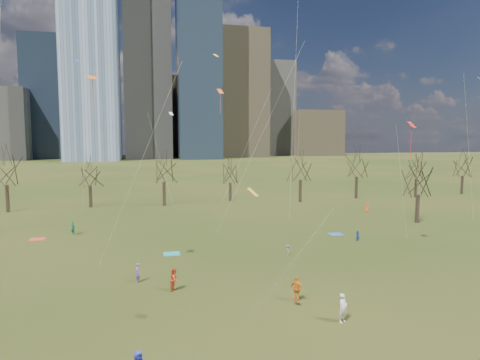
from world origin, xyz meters
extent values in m
plane|color=black|center=(0.00, 0.00, 0.00)|extent=(500.00, 500.00, 0.00)
cube|color=slate|center=(-35.00, 190.00, 59.00)|extent=(26.00, 26.00, 118.00)
cube|color=slate|center=(-8.00, 205.00, 47.50)|extent=(24.00, 24.00, 95.00)
cube|color=#384C66|center=(18.00, 195.00, 52.50)|extent=(22.00, 22.00, 105.00)
cube|color=#726347|center=(45.00, 215.00, 36.00)|extent=(28.00, 28.00, 72.00)
cube|color=#384C66|center=(-60.00, 220.00, 32.50)|extent=(25.00, 25.00, 65.00)
cube|color=slate|center=(70.00, 230.00, 29.00)|extent=(22.00, 22.00, 58.00)
cube|color=#726347|center=(5.00, 240.00, 24.00)|extent=(30.00, 30.00, 48.00)
cube|color=#726347|center=(95.00, 225.00, 14.00)|extent=(30.00, 28.00, 28.00)
cylinder|color=black|center=(-31.00, 39.00, 2.14)|extent=(0.55, 0.55, 4.28)
cylinder|color=black|center=(-19.00, 41.00, 1.80)|extent=(0.52, 0.52, 3.60)
cylinder|color=black|center=(-7.00, 40.00, 2.02)|extent=(0.54, 0.54, 4.05)
cylinder|color=black|center=(5.00, 43.00, 1.69)|extent=(0.51, 0.51, 3.38)
cylinder|color=black|center=(17.00, 39.00, 1.98)|extent=(0.54, 0.54, 3.96)
cylinder|color=black|center=(29.00, 41.00, 2.07)|extent=(0.54, 0.54, 4.14)
cylinder|color=black|center=(41.00, 40.00, 1.75)|extent=(0.52, 0.52, 3.51)
cylinder|color=black|center=(53.00, 42.00, 1.87)|extent=(0.53, 0.53, 3.74)
cylinder|color=black|center=(26.00, 18.00, 1.91)|extent=(0.53, 0.53, 3.83)
cube|color=teal|center=(-7.56, 9.38, 0.01)|extent=(1.60, 1.50, 0.03)
cube|color=blue|center=(12.20, 13.88, 0.01)|extent=(1.60, 1.50, 0.03)
cube|color=red|center=(-22.20, 18.83, 0.01)|extent=(1.60, 1.50, 0.03)
imported|color=white|center=(2.04, -8.86, 0.92)|extent=(0.80, 0.71, 1.83)
imported|color=#C43C1C|center=(-7.95, -1.01, 0.88)|extent=(0.97, 1.06, 1.76)
imported|color=#5D5F62|center=(3.54, 6.24, 0.56)|extent=(0.44, 0.73, 1.11)
imported|color=orange|center=(0.42, -4.93, 0.88)|extent=(1.00, 1.07, 1.77)
imported|color=#744890|center=(-10.75, 1.49, 0.79)|extent=(0.54, 0.67, 1.58)
imported|color=#24449F|center=(13.11, 10.26, 0.57)|extent=(0.59, 0.67, 1.15)
imported|color=#FC541C|center=(23.43, 26.85, 0.70)|extent=(0.63, 0.79, 1.40)
imported|color=#176848|center=(-18.60, 20.66, 0.82)|extent=(0.71, 0.69, 1.64)
plane|color=orange|center=(-13.76, 2.14, 16.18)|extent=(1.14, 1.10, 0.35)
cylinder|color=silver|center=(-10.69, -2.08, 8.79)|extent=(6.16, 8.47, 14.79)
cylinder|color=orange|center=(-13.76, 2.14, 14.56)|extent=(0.04, 0.04, 2.70)
plane|color=yellow|center=(-2.55, 11.93, 20.02)|extent=(0.83, 0.80, 0.33)
cylinder|color=silver|center=(0.69, 7.70, 10.71)|extent=(6.51, 8.48, 18.63)
plane|color=red|center=(15.67, 4.82, 12.85)|extent=(1.17, 1.06, 0.62)
cylinder|color=silver|center=(13.59, 2.89, 7.13)|extent=(4.18, 3.88, 11.46)
cylinder|color=red|center=(15.67, 4.82, 10.99)|extent=(0.04, 0.04, 3.15)
cylinder|color=silver|center=(6.86, 14.30, 16.36)|extent=(1.32, 6.32, 29.92)
cylinder|color=silver|center=(26.29, 9.39, 9.89)|extent=(5.90, 4.15, 16.98)
plane|color=blue|center=(-18.94, 31.67, 22.23)|extent=(1.03, 1.02, 0.44)
cylinder|color=silver|center=(-17.81, 27.67, 11.82)|extent=(2.27, 8.03, 20.84)
plane|color=#EA5B13|center=(1.01, 30.10, 18.33)|extent=(1.28, 1.10, 0.74)
cylinder|color=silver|center=(4.19, 27.58, 9.87)|extent=(6.39, 5.06, 16.94)
cylinder|color=#EA5B13|center=(1.01, 30.10, 16.51)|extent=(0.04, 0.04, 3.00)
plane|color=yellow|center=(-4.02, -9.61, 8.54)|extent=(0.85, 0.89, 0.45)
cylinder|color=silver|center=(-3.00, -12.71, 4.97)|extent=(2.05, 6.22, 7.15)
plane|color=white|center=(-6.04, 32.88, 15.14)|extent=(0.93, 0.83, 0.50)
cylinder|color=silver|center=(-7.80, 30.51, 8.27)|extent=(3.55, 4.77, 13.74)
camera|label=1|loc=(-9.86, -32.80, 11.64)|focal=32.00mm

